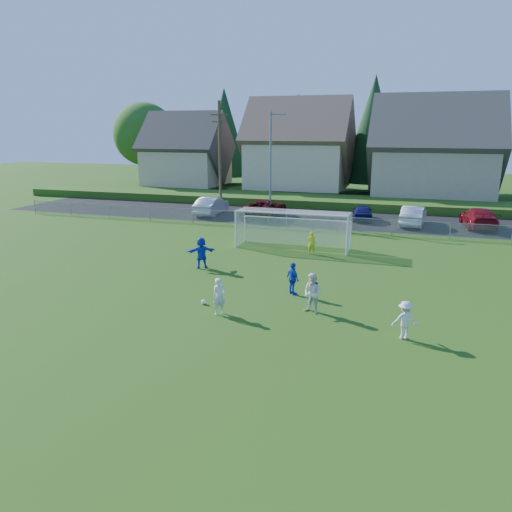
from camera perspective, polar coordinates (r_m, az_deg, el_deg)
The scene contains 21 objects.
ground at distance 18.67m, azimuth -7.65°, elevation -10.06°, with size 160.00×160.00×0.00m, color #193D0C.
asphalt_lot at distance 44.10m, azimuth 7.80°, elevation 4.28°, with size 60.00×60.00×0.00m, color black.
grass_embankment at distance 51.35m, azimuth 9.31°, elevation 6.10°, with size 70.00×6.00×0.80m, color #1E420F.
soccer_ball at distance 22.60m, azimuth -6.01°, elevation -5.26°, with size 0.22×0.22×0.22m, color white.
player_white_a at distance 21.18m, azimuth -4.23°, elevation -4.63°, with size 0.58×0.38×1.58m, color silver.
player_white_b at distance 21.37m, azimuth 6.50°, elevation -4.28°, with size 0.85×0.66×1.75m, color silver.
player_white_c at distance 19.59m, azimuth 16.65°, elevation -7.02°, with size 0.95×0.55×1.47m, color silver.
player_blue_a at distance 23.67m, azimuth 4.23°, elevation -2.59°, with size 0.91×0.38×1.56m, color #1439C3.
player_blue_b at distance 28.20m, azimuth -6.26°, elevation 0.39°, with size 1.65×0.52×1.78m, color #1439C3.
goalkeeper at distance 31.37m, azimuth 6.37°, elevation 1.50°, with size 0.52×0.34×1.43m, color yellow.
car_b at distance 45.65m, azimuth -5.12°, elevation 5.74°, with size 1.73×4.96×1.63m, color silver.
car_c at distance 43.99m, azimuth 0.94°, elevation 5.46°, with size 2.72×5.90×1.64m, color #570A0A.
car_e at distance 43.77m, azimuth 12.08°, elevation 4.91°, with size 1.60×3.99×1.36m, color #15164C.
car_f at distance 42.40m, azimuth 17.54°, elevation 4.42°, with size 1.68×4.83×1.59m, color silver.
car_g at distance 43.30m, azimuth 24.11°, elevation 4.01°, with size 2.20×5.42×1.57m, color maroon.
soccer_goal at distance 32.77m, azimuth 4.32°, elevation 3.74°, with size 7.42×1.90×2.50m.
chainlink_fence at distance 38.67m, azimuth 6.38°, elevation 3.83°, with size 52.06×0.06×1.20m.
streetlight at distance 43.05m, azimuth 1.73°, elevation 10.65°, with size 1.38×0.18×9.00m.
utility_pole at distance 45.62m, azimuth -4.14°, elevation 11.22°, with size 1.60×0.26×10.00m.
houses_row at distance 57.99m, azimuth 12.75°, elevation 13.76°, with size 53.90×11.45×13.27m.
tree_row at distance 64.33m, azimuth 12.42°, elevation 13.44°, with size 65.98×12.36×13.80m.
Camera 1 is at (7.48, -15.27, 7.71)m, focal length 35.00 mm.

